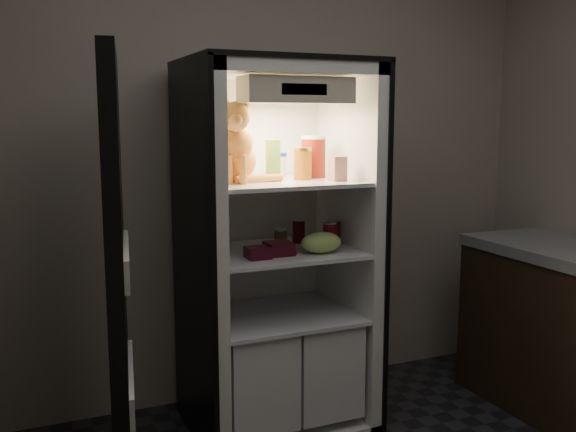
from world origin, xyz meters
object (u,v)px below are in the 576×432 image
at_px(mayo_tub, 278,165).
at_px(salsa_jar, 303,164).
at_px(berry_box_left, 258,253).
at_px(berry_box_right, 279,248).
at_px(cream_carton, 338,169).
at_px(soda_can_b, 334,233).
at_px(tabby_cat, 235,150).
at_px(soda_can_c, 330,236).
at_px(parmesan_shaker, 273,160).
at_px(pepper_jar, 313,157).
at_px(grape_bag, 321,242).
at_px(refrigerator, 274,276).
at_px(soda_can_a, 299,231).
at_px(condiment_jar, 281,237).

relative_size(mayo_tub, salsa_jar, 0.79).
relative_size(berry_box_left, berry_box_right, 0.86).
bearing_deg(cream_carton, soda_can_b, 68.24).
xyz_separation_m(tabby_cat, soda_can_c, (0.47, -0.07, -0.44)).
relative_size(parmesan_shaker, pepper_jar, 0.93).
xyz_separation_m(pepper_jar, soda_can_b, (0.09, -0.07, -0.39)).
bearing_deg(parmesan_shaker, soda_can_c, -24.41).
distance_m(tabby_cat, grape_bag, 0.62).
relative_size(refrigerator, soda_can_b, 14.35).
bearing_deg(tabby_cat, pepper_jar, 24.75).
bearing_deg(mayo_tub, refrigerator, -122.99).
height_order(soda_can_a, condiment_jar, soda_can_a).
bearing_deg(soda_can_b, soda_can_c, -130.10).
height_order(parmesan_shaker, condiment_jar, parmesan_shaker).
relative_size(parmesan_shaker, soda_can_a, 1.63).
height_order(refrigerator, salsa_jar, refrigerator).
bearing_deg(condiment_jar, berry_box_right, -115.05).
bearing_deg(soda_can_c, parmesan_shaker, 155.59).
xyz_separation_m(refrigerator, tabby_cat, (-0.23, -0.07, 0.65)).
height_order(tabby_cat, cream_carton, tabby_cat).
bearing_deg(soda_can_b, berry_box_right, -162.93).
bearing_deg(soda_can_c, berry_box_left, -170.31).
bearing_deg(pepper_jar, berry_box_left, -151.35).
bearing_deg(grape_bag, refrigerator, 126.93).
relative_size(grape_bag, berry_box_left, 1.91).
distance_m(refrigerator, salsa_jar, 0.60).
height_order(refrigerator, soda_can_a, refrigerator).
xyz_separation_m(pepper_jar, cream_carton, (0.03, -0.21, -0.05)).
bearing_deg(parmesan_shaker, grape_bag, -48.21).
height_order(soda_can_b, condiment_jar, soda_can_b).
bearing_deg(mayo_tub, parmesan_shaker, -122.73).
bearing_deg(pepper_jar, parmesan_shaker, -174.19).
bearing_deg(grape_bag, mayo_tub, 107.72).
relative_size(cream_carton, soda_can_b, 0.91).
bearing_deg(parmesan_shaker, soda_can_b, -8.12).
bearing_deg(grape_bag, soda_can_b, 45.43).
distance_m(parmesan_shaker, soda_can_b, 0.50).
distance_m(refrigerator, soda_can_a, 0.28).
distance_m(tabby_cat, parmesan_shaker, 0.23).
relative_size(soda_can_a, soda_can_c, 0.93).
distance_m(berry_box_left, berry_box_right, 0.13).
bearing_deg(soda_can_c, soda_can_a, 111.89).
bearing_deg(refrigerator, condiment_jar, 18.01).
bearing_deg(condiment_jar, berry_box_left, -133.32).
xyz_separation_m(tabby_cat, condiment_jar, (0.27, 0.08, -0.46)).
height_order(salsa_jar, soda_can_a, salsa_jar).
bearing_deg(berry_box_right, soda_can_a, 48.24).
xyz_separation_m(grape_bag, berry_box_left, (-0.33, 0.01, -0.02)).
height_order(pepper_jar, soda_can_c, pepper_jar).
distance_m(cream_carton, grape_bag, 0.37).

